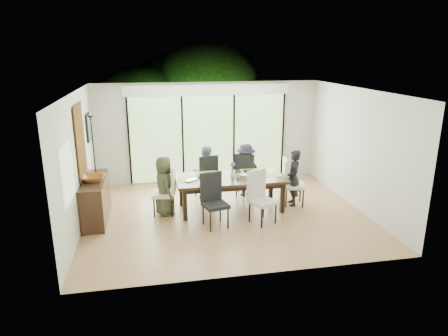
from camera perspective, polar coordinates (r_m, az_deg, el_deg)
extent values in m
cube|color=#915E3A|center=(8.87, 0.31, -6.69)|extent=(6.00, 5.00, 0.01)
cube|color=white|center=(8.20, 0.34, 11.02)|extent=(6.00, 5.00, 0.01)
cube|color=beige|center=(10.84, -2.27, 5.08)|extent=(6.00, 0.02, 2.70)
cube|color=silver|center=(6.10, 4.92, -4.01)|extent=(6.00, 0.02, 2.70)
cube|color=beige|center=(8.40, -20.26, 0.73)|extent=(0.02, 5.00, 2.70)
cube|color=silver|center=(9.47, 18.50, 2.58)|extent=(0.02, 5.00, 2.70)
cube|color=#598C3F|center=(10.83, -2.22, 4.26)|extent=(4.20, 0.02, 2.30)
cube|color=white|center=(10.63, -2.29, 11.12)|extent=(4.40, 0.06, 0.28)
cube|color=black|center=(10.72, -13.40, 3.70)|extent=(0.05, 0.04, 2.30)
cube|color=black|center=(10.74, -5.92, 4.09)|extent=(0.05, 0.04, 2.30)
cube|color=black|center=(10.95, 1.42, 4.40)|extent=(0.05, 0.04, 2.30)
cube|color=black|center=(11.33, 8.38, 4.63)|extent=(0.05, 0.04, 2.30)
cube|color=#8CAD7F|center=(7.22, -21.48, -0.63)|extent=(0.02, 0.90, 1.00)
cube|color=brown|center=(12.04, -2.83, -0.65)|extent=(6.00, 1.80, 0.10)
cube|color=#513B23|center=(12.65, -3.39, 2.99)|extent=(6.00, 0.08, 0.06)
sphere|color=#14380F|center=(13.36, -11.77, 7.29)|extent=(3.20, 3.20, 3.20)
sphere|color=#14380F|center=(14.05, -2.71, 9.52)|extent=(4.00, 4.00, 4.00)
sphere|color=#14380F|center=(13.72, 5.32, 7.03)|extent=(2.80, 2.80, 2.80)
sphere|color=#14380F|center=(14.66, -7.02, 8.99)|extent=(3.60, 3.60, 3.60)
cube|color=black|center=(8.92, 0.98, -1.51)|extent=(2.44, 1.12, 0.06)
cube|color=black|center=(8.95, 0.97, -2.06)|extent=(2.23, 0.91, 0.10)
cube|color=black|center=(8.50, -5.61, -5.24)|extent=(0.09, 0.09, 0.70)
cube|color=black|center=(8.93, 8.35, -4.24)|extent=(0.09, 0.09, 0.70)
cube|color=black|center=(9.30, -6.12, -3.32)|extent=(0.09, 0.09, 0.70)
cube|color=black|center=(9.70, 6.70, -2.50)|extent=(0.09, 0.09, 0.70)
imported|color=#3C442D|center=(8.78, -8.54, -2.52)|extent=(0.50, 0.68, 1.31)
imported|color=black|center=(9.35, 9.89, -1.40)|extent=(0.46, 0.66, 1.31)
imported|color=#7C93B3|center=(9.65, -2.65, -0.61)|extent=(0.67, 0.49, 1.31)
imported|color=#251C2A|center=(9.84, 3.12, -0.28)|extent=(0.67, 0.49, 1.31)
cube|color=#84BB42|center=(8.77, -5.11, -1.65)|extent=(0.45, 0.32, 0.01)
cube|color=#ADC446|center=(9.15, 6.81, -0.95)|extent=(0.45, 0.32, 0.01)
cube|color=#8DC747|center=(9.21, -2.28, -0.72)|extent=(0.45, 0.32, 0.01)
cube|color=#94AA3D|center=(9.41, 3.76, -0.38)|extent=(0.45, 0.32, 0.01)
cube|color=white|center=(8.54, -2.23, -2.11)|extent=(0.45, 0.32, 0.01)
cube|color=black|center=(9.18, -1.61, -0.72)|extent=(0.26, 0.18, 0.01)
cube|color=black|center=(9.34, 3.54, -0.44)|extent=(0.24, 0.17, 0.01)
cube|color=white|center=(9.03, 5.39, -1.14)|extent=(0.30, 0.22, 0.00)
cube|color=white|center=(8.53, -2.23, -2.01)|extent=(0.26, 0.26, 0.02)
cube|color=orange|center=(8.53, -2.23, -1.90)|extent=(0.20, 0.20, 0.01)
cylinder|color=silver|center=(8.95, 1.23, -0.83)|extent=(0.08, 0.08, 0.12)
cylinder|color=#337226|center=(8.92, 1.23, -0.09)|extent=(0.04, 0.04, 0.16)
sphere|color=#4E55C3|center=(8.89, 1.23, 0.54)|extent=(0.11, 0.11, 0.11)
imported|color=silver|center=(8.69, -4.39, -1.75)|extent=(0.40, 0.38, 0.03)
imported|color=white|center=(8.93, -3.62, -0.99)|extent=(0.17, 0.17, 0.10)
imported|color=white|center=(8.84, 2.06, -1.17)|extent=(0.14, 0.14, 0.09)
imported|color=white|center=(9.18, 5.74, -0.55)|extent=(0.18, 0.18, 0.10)
imported|color=white|center=(9.01, 2.47, -1.08)|extent=(0.27, 0.28, 0.02)
cube|color=black|center=(8.90, -17.83, -4.29)|extent=(0.45, 1.59, 0.90)
imported|color=brown|center=(8.65, -18.19, -1.38)|extent=(0.47, 0.47, 0.12)
cylinder|color=black|center=(9.09, -17.84, -0.76)|extent=(0.10, 0.10, 0.04)
cylinder|color=black|center=(8.93, -18.19, 3.09)|extent=(0.02, 0.02, 1.24)
cylinder|color=black|center=(8.82, -18.54, 6.99)|extent=(0.10, 0.10, 0.03)
cylinder|color=silver|center=(8.81, -18.58, 7.38)|extent=(0.04, 0.04, 0.10)
cube|color=brown|center=(8.70, -19.83, 3.66)|extent=(0.02, 1.00, 1.50)
cube|color=black|center=(9.95, -18.79, 5.55)|extent=(0.03, 0.55, 0.65)
cube|color=#1A5552|center=(9.95, -18.67, 5.56)|extent=(0.01, 0.45, 0.55)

